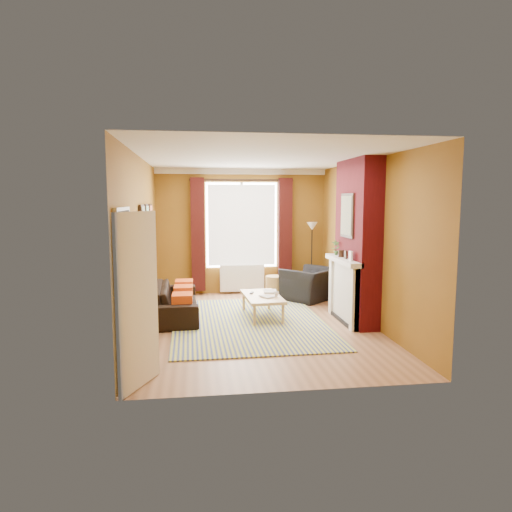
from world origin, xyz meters
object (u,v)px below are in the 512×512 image
sofa (175,301)px  coffee_table (262,298)px  wicker_stool (275,287)px  floor_lamp (312,238)px  armchair (310,284)px

sofa → coffee_table: 1.58m
sofa → coffee_table: bearing=-101.4°
sofa → coffee_table: (1.56, -0.26, 0.07)m
wicker_stool → floor_lamp: 1.42m
sofa → armchair: size_ratio=1.93×
armchair → coffee_table: bearing=5.9°
armchair → coffee_table: (-1.22, -1.32, 0.03)m
sofa → armchair: bearing=-71.0°
armchair → coffee_table: armchair is taller
sofa → wicker_stool: 2.45m
armchair → floor_lamp: size_ratio=0.64×
coffee_table → floor_lamp: 2.57m
wicker_stool → armchair: bearing=-19.8°
sofa → wicker_stool: bearing=-59.2°
wicker_stool → floor_lamp: floor_lamp is taller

